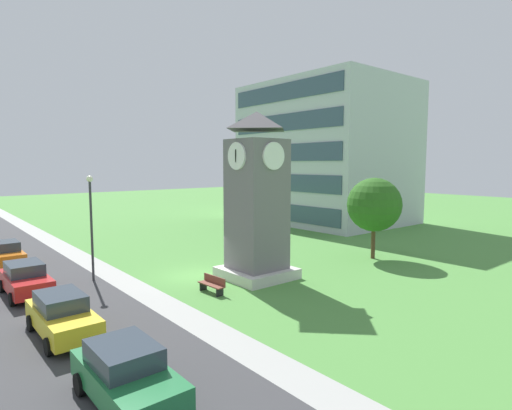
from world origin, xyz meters
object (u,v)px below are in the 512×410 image
(street_lamp, at_px, (91,216))
(parked_car_red, at_px, (26,279))
(park_bench, at_px, (212,284))
(tree_by_building, at_px, (374,205))
(parked_car_green, at_px, (126,374))
(clock_tower, at_px, (257,205))
(parked_car_yellow, at_px, (62,315))
(parked_car_orange, at_px, (5,254))

(street_lamp, height_order, parked_car_red, street_lamp)
(park_bench, distance_m, tree_by_building, 13.83)
(parked_car_green, bearing_deg, clock_tower, 124.49)
(street_lamp, bearing_deg, parked_car_red, -81.19)
(clock_tower, relative_size, park_bench, 5.36)
(parked_car_red, xyz_separation_m, parked_car_yellow, (6.69, 0.05, -0.00))
(parked_car_orange, bearing_deg, parked_car_green, 0.01)
(parked_car_yellow, bearing_deg, tree_by_building, 90.45)
(parked_car_orange, distance_m, parked_car_red, 7.42)
(street_lamp, relative_size, parked_car_green, 1.42)
(clock_tower, height_order, parked_car_red, clock_tower)
(street_lamp, height_order, tree_by_building, street_lamp)
(street_lamp, bearing_deg, clock_tower, 53.90)
(street_lamp, relative_size, parked_car_yellow, 1.34)
(tree_by_building, distance_m, parked_car_red, 22.24)
(parked_car_green, bearing_deg, park_bench, 132.73)
(parked_car_yellow, bearing_deg, parked_car_green, 1.24)
(clock_tower, distance_m, tree_by_building, 9.81)
(tree_by_building, distance_m, parked_car_green, 21.98)
(parked_car_red, bearing_deg, parked_car_orange, 178.66)
(clock_tower, relative_size, parked_car_yellow, 2.14)
(clock_tower, relative_size, street_lamp, 1.60)
(park_bench, relative_size, parked_car_green, 0.42)
(parked_car_green, bearing_deg, street_lamp, 165.57)
(street_lamp, xyz_separation_m, parked_car_red, (0.56, -3.61, -2.92))
(tree_by_building, relative_size, parked_car_green, 1.35)
(parked_car_red, height_order, parked_car_yellow, same)
(clock_tower, bearing_deg, parked_car_green, -55.51)
(tree_by_building, distance_m, parked_car_orange, 25.28)
(parked_car_orange, bearing_deg, parked_car_red, -1.34)
(parked_car_yellow, bearing_deg, parked_car_red, -179.60)
(park_bench, height_order, street_lamp, street_lamp)
(tree_by_building, bearing_deg, street_lamp, -112.11)
(clock_tower, height_order, parked_car_orange, clock_tower)
(parked_car_red, distance_m, parked_car_yellow, 6.69)
(clock_tower, relative_size, tree_by_building, 1.68)
(tree_by_building, bearing_deg, clock_tower, -98.43)
(parked_car_orange, bearing_deg, parked_car_yellow, -0.52)
(street_lamp, height_order, parked_car_green, street_lamp)
(park_bench, xyz_separation_m, parked_car_orange, (-13.27, -7.49, 0.40))
(parked_car_red, relative_size, parked_car_green, 1.04)
(clock_tower, xyz_separation_m, parked_car_orange, (-12.51, -11.17, -3.50))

